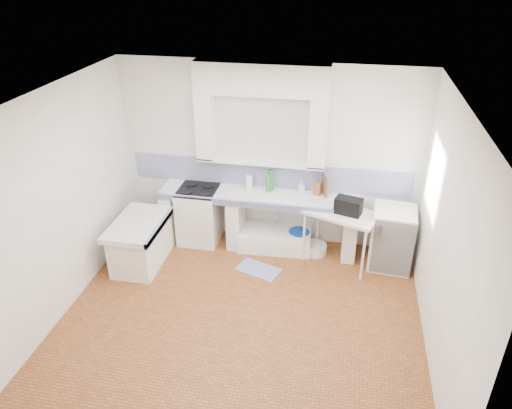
% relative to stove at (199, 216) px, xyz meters
% --- Properties ---
extents(floor, '(4.50, 4.50, 0.00)m').
position_rel_stove_xyz_m(floor, '(1.04, -1.68, -0.44)').
color(floor, brown).
rests_on(floor, ground).
extents(ceiling, '(4.50, 4.50, 0.00)m').
position_rel_stove_xyz_m(ceiling, '(1.04, -1.68, 2.36)').
color(ceiling, white).
rests_on(ceiling, ground).
extents(wall_back, '(4.50, 0.00, 4.50)m').
position_rel_stove_xyz_m(wall_back, '(1.04, 0.32, 0.96)').
color(wall_back, white).
rests_on(wall_back, ground).
extents(wall_front, '(4.50, 0.00, 4.50)m').
position_rel_stove_xyz_m(wall_front, '(1.04, -3.68, 0.96)').
color(wall_front, white).
rests_on(wall_front, ground).
extents(wall_left, '(0.00, 4.50, 4.50)m').
position_rel_stove_xyz_m(wall_left, '(-1.21, -1.68, 0.96)').
color(wall_left, white).
rests_on(wall_left, ground).
extents(wall_right, '(0.00, 4.50, 4.50)m').
position_rel_stove_xyz_m(wall_right, '(3.29, -1.68, 0.96)').
color(wall_right, white).
rests_on(wall_right, ground).
extents(alcove_mass, '(1.90, 0.25, 0.45)m').
position_rel_stove_xyz_m(alcove_mass, '(0.94, 0.19, 2.14)').
color(alcove_mass, white).
rests_on(alcove_mass, ground).
extents(window_frame, '(0.35, 0.86, 1.06)m').
position_rel_stove_xyz_m(window_frame, '(3.46, -0.48, 1.16)').
color(window_frame, '#351C10').
rests_on(window_frame, ground).
extents(lace_valance, '(0.01, 0.84, 0.24)m').
position_rel_stove_xyz_m(lace_valance, '(3.32, -0.48, 1.54)').
color(lace_valance, white).
rests_on(lace_valance, ground).
extents(counter_slab, '(3.00, 0.60, 0.08)m').
position_rel_stove_xyz_m(counter_slab, '(0.94, 0.02, 0.42)').
color(counter_slab, white).
rests_on(counter_slab, ground).
extents(counter_lip, '(3.00, 0.04, 0.10)m').
position_rel_stove_xyz_m(counter_lip, '(0.94, -0.26, 0.42)').
color(counter_lip, navy).
rests_on(counter_lip, ground).
extents(counter_pier_left, '(0.20, 0.55, 0.82)m').
position_rel_stove_xyz_m(counter_pier_left, '(-0.46, 0.02, -0.03)').
color(counter_pier_left, white).
rests_on(counter_pier_left, ground).
extents(counter_pier_mid, '(0.20, 0.55, 0.82)m').
position_rel_stove_xyz_m(counter_pier_mid, '(0.59, 0.02, -0.03)').
color(counter_pier_mid, white).
rests_on(counter_pier_mid, ground).
extents(counter_pier_right, '(0.20, 0.55, 0.82)m').
position_rel_stove_xyz_m(counter_pier_right, '(2.34, 0.02, -0.03)').
color(counter_pier_right, white).
rests_on(counter_pier_right, ground).
extents(peninsula_top, '(0.70, 1.10, 0.08)m').
position_rel_stove_xyz_m(peninsula_top, '(-0.66, -0.78, 0.22)').
color(peninsula_top, white).
rests_on(peninsula_top, ground).
extents(peninsula_base, '(0.60, 1.00, 0.62)m').
position_rel_stove_xyz_m(peninsula_base, '(-0.66, -0.78, -0.13)').
color(peninsula_base, white).
rests_on(peninsula_base, ground).
extents(peninsula_lip, '(0.04, 1.10, 0.10)m').
position_rel_stove_xyz_m(peninsula_lip, '(-0.33, -0.78, 0.22)').
color(peninsula_lip, navy).
rests_on(peninsula_lip, ground).
extents(backsplash, '(4.27, 0.03, 0.40)m').
position_rel_stove_xyz_m(backsplash, '(1.04, 0.30, 0.66)').
color(backsplash, navy).
rests_on(backsplash, ground).
extents(stove, '(0.62, 0.60, 0.87)m').
position_rel_stove_xyz_m(stove, '(0.00, 0.00, 0.00)').
color(stove, white).
rests_on(stove, ground).
extents(sink, '(1.14, 0.65, 0.27)m').
position_rel_stove_xyz_m(sink, '(1.20, 0.03, -0.30)').
color(sink, white).
rests_on(sink, ground).
extents(side_table, '(1.15, 0.90, 0.05)m').
position_rel_stove_xyz_m(side_table, '(2.19, -0.20, -0.01)').
color(side_table, white).
rests_on(side_table, ground).
extents(fridge, '(0.64, 0.64, 0.91)m').
position_rel_stove_xyz_m(fridge, '(2.93, -0.14, 0.02)').
color(fridge, white).
rests_on(fridge, ground).
extents(bucket_red, '(0.38, 0.38, 0.28)m').
position_rel_stove_xyz_m(bucket_red, '(0.80, -0.05, -0.30)').
color(bucket_red, '#B52811').
rests_on(bucket_red, ground).
extents(bucket_orange, '(0.31, 0.31, 0.26)m').
position_rel_stove_xyz_m(bucket_orange, '(1.18, -0.10, -0.30)').
color(bucket_orange, orange).
rests_on(bucket_orange, ground).
extents(bucket_blue, '(0.41, 0.41, 0.30)m').
position_rel_stove_xyz_m(bucket_blue, '(1.58, 0.04, -0.28)').
color(bucket_blue, '#0843C3').
rests_on(bucket_blue, ground).
extents(basin_white, '(0.48, 0.48, 0.14)m').
position_rel_stove_xyz_m(basin_white, '(1.84, -0.04, -0.36)').
color(basin_white, white).
rests_on(basin_white, ground).
extents(water_bottle_a, '(0.09, 0.09, 0.29)m').
position_rel_stove_xyz_m(water_bottle_a, '(1.05, 0.17, -0.29)').
color(water_bottle_a, silver).
rests_on(water_bottle_a, ground).
extents(water_bottle_b, '(0.09, 0.09, 0.28)m').
position_rel_stove_xyz_m(water_bottle_b, '(1.15, 0.17, -0.29)').
color(water_bottle_b, silver).
rests_on(water_bottle_b, ground).
extents(black_bag, '(0.41, 0.31, 0.23)m').
position_rel_stove_xyz_m(black_bag, '(2.27, -0.23, 0.53)').
color(black_bag, black).
rests_on(black_bag, side_table).
extents(green_bottle_a, '(0.09, 0.09, 0.34)m').
position_rel_stove_xyz_m(green_bottle_a, '(1.10, 0.17, 0.63)').
color(green_bottle_a, '#27802F').
rests_on(green_bottle_a, counter_slab).
extents(green_bottle_b, '(0.08, 0.08, 0.30)m').
position_rel_stove_xyz_m(green_bottle_b, '(1.07, 0.12, 0.62)').
color(green_bottle_b, '#27802F').
rests_on(green_bottle_b, counter_slab).
extents(knife_block, '(0.12, 0.11, 0.21)m').
position_rel_stove_xyz_m(knife_block, '(1.80, 0.17, 0.57)').
color(knife_block, '#8F5C39').
rests_on(knife_block, counter_slab).
extents(cutting_board, '(0.10, 0.23, 0.32)m').
position_rel_stove_xyz_m(cutting_board, '(1.91, 0.17, 0.62)').
color(cutting_board, '#8F5C39').
rests_on(cutting_board, counter_slab).
extents(paper_towel, '(0.12, 0.12, 0.22)m').
position_rel_stove_xyz_m(paper_towel, '(0.77, 0.17, 0.57)').
color(paper_towel, white).
rests_on(paper_towel, counter_slab).
extents(soap_bottle, '(0.11, 0.12, 0.21)m').
position_rel_stove_xyz_m(soap_bottle, '(1.56, 0.17, 0.57)').
color(soap_bottle, white).
rests_on(soap_bottle, counter_slab).
extents(rug, '(0.70, 0.54, 0.01)m').
position_rel_stove_xyz_m(rug, '(1.07, -0.65, -0.43)').
color(rug, navy).
rests_on(rug, ground).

